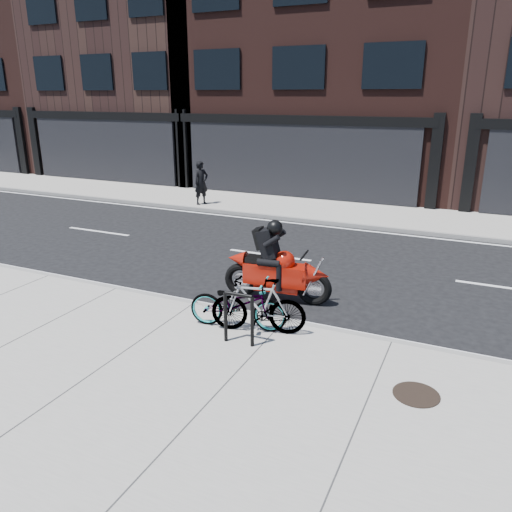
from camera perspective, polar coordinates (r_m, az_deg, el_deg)
The scene contains 12 objects.
ground at distance 12.00m, azimuth -2.19°, elevation -2.57°, with size 120.00×120.00×0.00m, color black.
sidewalk_near at distance 8.26m, azimuth -18.37°, elevation -13.15°, with size 60.00×6.00×0.13m, color gray.
sidewalk_far at distance 18.95m, azimuth 8.41°, elevation 5.14°, with size 60.00×3.50×0.13m, color gray.
building_west at distance 36.63m, azimuth -24.90°, elevation 20.40°, with size 10.00×10.00×13.50m, color black.
building_midwest at distance 29.94m, azimuth -11.05°, elevation 21.08°, with size 10.00×10.00×12.00m, color black.
building_center at distance 25.71m, azimuth 9.21°, elevation 24.55°, with size 12.00×10.00×14.50m, color black.
bike_rack at distance 8.48m, azimuth -1.99°, elevation -6.65°, with size 0.56×0.08×0.93m.
bicycle_front at distance 9.06m, azimuth -2.08°, elevation -5.46°, with size 0.63×1.81×0.95m, color gray.
bicycle_rear at distance 8.89m, azimuth 0.25°, elevation -5.65°, with size 0.48×1.72×1.03m, color gray.
motorcycle at distance 10.50m, azimuth 2.94°, elevation -1.46°, with size 2.37×0.65×1.77m.
pedestrian at distance 19.57m, azimuth -6.28°, elevation 8.32°, with size 0.61×0.40×1.67m, color black.
manhole_cover at distance 7.72m, azimuth 17.84°, elevation -14.83°, with size 0.66×0.66×0.01m, color black.
Camera 1 is at (5.08, -10.03, 4.21)m, focal length 35.00 mm.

